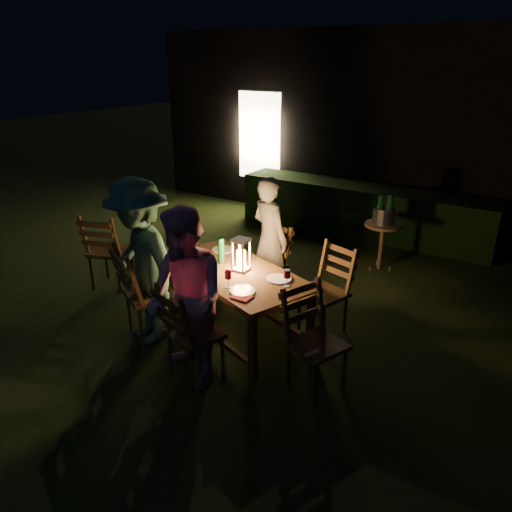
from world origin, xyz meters
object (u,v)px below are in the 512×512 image
Objects in this scene: ice_bucket at (384,216)px; bottle_bucket_b at (389,212)px; person_opp_right at (186,299)px; bottle_table at (221,251)px; chair_far_right at (324,306)px; person_opp_left at (141,263)px; bottle_bucket_a at (380,212)px; chair_near_right at (194,349)px; lantern at (241,257)px; chair_end at (315,359)px; chair_spare at (111,263)px; dining_table at (235,277)px; chair_far_left at (266,276)px; chair_near_left at (150,309)px; person_house_side at (270,239)px; side_table at (383,229)px.

bottle_bucket_b is (0.05, 0.04, 0.05)m from ice_bucket.
person_opp_right is 5.84× the size of bottle_table.
chair_far_right is at bearing -87.72° from ice_bucket.
person_opp_left is 5.37× the size of bottle_bucket_a.
chair_near_right is 3.48m from bottle_bucket_b.
person_opp_left is 4.91× the size of lantern.
chair_end is 0.60× the size of person_opp_right.
ice_bucket is (2.69, 2.41, 0.46)m from chair_spare.
person_opp_left reaches higher than lantern.
chair_near_right reaches higher than bottle_bucket_a.
chair_end is 1.25m from person_opp_right.
bottle_bucket_a is at bearing 94.96° from dining_table.
chair_far_left reaches higher than ice_bucket.
person_opp_left is (-0.86, 0.26, 0.56)m from chair_near_right.
chair_near_left reaches higher than chair_near_right.
person_house_side is at bearing -119.35° from bottle_bucket_b.
person_opp_left is at bearing -114.41° from side_table.
person_opp_left reaches higher than bottle_table.
person_opp_right is 5.11× the size of bottle_bucket_a.
chair_near_left is 3.36m from side_table.
bottle_table is (-0.40, 0.96, 0.56)m from chair_near_right.
dining_table is 0.95m from person_opp_right.
side_table is (2.69, 2.41, 0.27)m from chair_spare.
ice_bucket is 0.94× the size of bottle_bucket_b.
person_opp_right is 5.11× the size of bottle_bucket_b.
ice_bucket is (1.39, 3.05, 0.45)m from chair_near_left.
lantern is at bearing 60.11° from person_opp_left.
bottle_bucket_b is at bearing 38.66° from side_table.
person_opp_left is (-0.54, -1.49, 0.57)m from chair_far_left.
bottle_bucket_b is at bearing 97.63° from chair_near_right.
chair_near_left is 3.08× the size of lantern.
side_table is at bearing 100.62° from person_opp_right.
chair_end is at bearing -82.15° from bottle_bucket_b.
bottle_table is (1.75, 0.02, 0.54)m from chair_spare.
bottle_table is 2.62m from bottle_bucket_b.
person_house_side is at bearing 6.26° from chair_spare.
chair_spare is (-1.30, 0.63, -0.01)m from chair_near_left.
bottle_table reaches higher than chair_far_right.
lantern is (-1.09, 0.45, 0.58)m from chair_end.
person_house_side is at bearing 90.00° from person_opp_left.
side_table is at bearing 92.06° from chair_near_left.
person_house_side reaches higher than bottle_bucket_a.
dining_table is 2.88× the size of side_table.
person_opp_right reaches higher than bottle_bucket_a.
chair_spare is 0.61× the size of person_opp_left.
chair_near_left is 3.38m from ice_bucket.
bottle_table is (-0.30, 0.06, -0.02)m from lantern.
chair_near_left is 3.44m from bottle_bucket_b.
chair_end is at bearing -81.07° from ice_bucket.
chair_near_right is 1.00× the size of chair_end.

